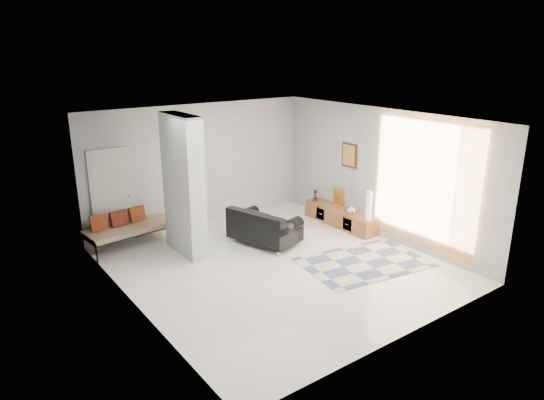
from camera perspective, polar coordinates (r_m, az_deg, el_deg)
floor at (r=9.37m, az=0.59°, el=-7.67°), size 6.00×6.00×0.00m
ceiling at (r=8.57m, az=0.65°, el=9.54°), size 6.00×6.00×0.00m
wall_back at (r=11.33m, az=-8.51°, el=4.10°), size 6.00×0.00×6.00m
wall_front at (r=6.85m, az=15.88°, el=-5.37°), size 6.00×0.00×6.00m
wall_left at (r=7.63m, az=-16.19°, el=-3.01°), size 0.00×6.00×6.00m
wall_right at (r=10.68m, az=12.54°, el=3.06°), size 0.00×6.00×6.00m
partition_column at (r=9.64m, az=-10.37°, el=1.65°), size 0.35×1.20×2.80m
hallway_door at (r=10.62m, az=-18.36°, el=0.36°), size 0.85×0.06×2.04m
curtain at (r=9.92m, az=17.20°, el=1.88°), size 0.00×2.55×2.55m
wall_art at (r=11.20m, az=9.09°, el=5.23°), size 0.04×0.45×0.55m
media_console at (r=11.46m, az=8.03°, el=-1.96°), size 0.45×2.04×0.80m
loveseat at (r=10.23m, az=-1.09°, el=-3.27°), size 1.23×1.64×0.76m
daybed at (r=10.55m, az=-16.58°, el=-3.05°), size 1.89×0.96×0.77m
area_rug at (r=9.65m, az=10.79°, el=-7.20°), size 2.60×1.94×0.01m
cylinder_lamp at (r=10.70m, az=11.36°, el=-0.63°), size 0.12×0.12×0.64m
bronze_figurine at (r=11.91m, az=5.12°, el=0.57°), size 0.14×0.14×0.27m
vase at (r=11.07m, az=9.30°, el=-1.10°), size 0.20×0.20×0.20m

